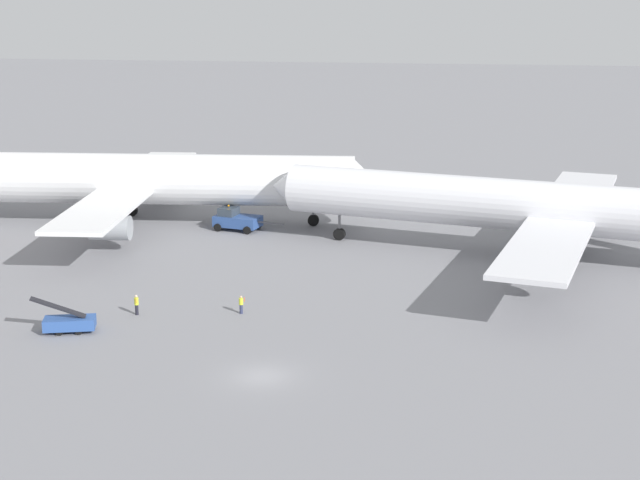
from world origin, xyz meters
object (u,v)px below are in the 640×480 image
pushback_tug (236,220)px  ground_crew_ramp_agent_by_cones (241,304)px  airliner_at_gate_left (147,180)px  airliner_being_pushed (543,208)px  gse_belt_loader_portside (69,322)px  ground_crew_wing_walker_right (137,304)px

pushback_tug → ground_crew_ramp_agent_by_cones: size_ratio=5.40×
airliner_at_gate_left → airliner_being_pushed: airliner_at_gate_left is taller
gse_belt_loader_portside → ground_crew_wing_walker_right: (3.88, 4.87, 0.09)m
airliner_being_pushed → gse_belt_loader_portside: 47.45m
pushback_tug → ground_crew_wing_walker_right: bearing=-92.3°
pushback_tug → gse_belt_loader_portside: size_ratio=1.66×
airliner_at_gate_left → gse_belt_loader_portside: (5.78, -36.23, -4.33)m
airliner_at_gate_left → pushback_tug: size_ratio=6.25×
airliner_being_pushed → pushback_tug: bearing=167.8°
ground_crew_wing_walker_right → pushback_tug: bearing=87.7°
airliner_being_pushed → ground_crew_wing_walker_right: airliner_being_pushed is taller
airliner_at_gate_left → ground_crew_wing_walker_right: bearing=-72.9°
airliner_being_pushed → gse_belt_loader_portside: size_ratio=11.39×
airliner_at_gate_left → gse_belt_loader_portside: airliner_at_gate_left is taller
pushback_tug → ground_crew_wing_walker_right: 29.85m
airliner_being_pushed → ground_crew_ramp_agent_by_cones: airliner_being_pushed is taller
ground_crew_wing_walker_right → ground_crew_ramp_agent_by_cones: bearing=11.2°
airliner_being_pushed → ground_crew_ramp_agent_by_cones: bearing=-141.1°
airliner_at_gate_left → pushback_tug: 11.65m
pushback_tug → ground_crew_ramp_agent_by_cones: bearing=-75.3°
ground_crew_wing_walker_right → ground_crew_ramp_agent_by_cones: ground_crew_wing_walker_right is taller
pushback_tug → gse_belt_loader_portside: gse_belt_loader_portside is taller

